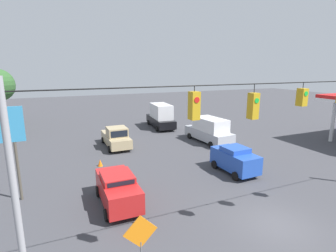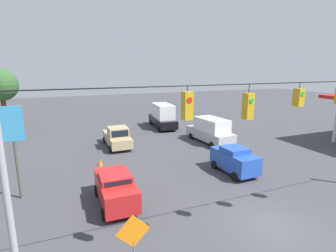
{
  "view_description": "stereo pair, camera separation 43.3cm",
  "coord_description": "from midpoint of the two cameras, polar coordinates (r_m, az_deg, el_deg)",
  "views": [
    {
      "loc": [
        9.87,
        8.71,
        7.86
      ],
      "look_at": [
        1.29,
        -10.88,
        3.09
      ],
      "focal_mm": 28.0,
      "sensor_mm": 36.0,
      "label": 1
    },
    {
      "loc": [
        9.47,
        8.88,
        7.86
      ],
      "look_at": [
        1.29,
        -10.88,
        3.09
      ],
      "focal_mm": 28.0,
      "sensor_mm": 36.0,
      "label": 2
    }
  ],
  "objects": [
    {
      "name": "traffic_cone_nearest",
      "position": [
        13.3,
        -7.0,
        -22.28
      ],
      "size": [
        0.4,
        0.4,
        0.57
      ],
      "primitive_type": "cone",
      "color": "orange",
      "rests_on": "ground_plane"
    },
    {
      "name": "sedan_blue_crossing_near",
      "position": [
        20.71,
        14.84,
        -7.09
      ],
      "size": [
        2.14,
        3.97,
        2.01
      ],
      "color": "#234CB2",
      "rests_on": "ground_plane"
    },
    {
      "name": "box_truck_silver_oncoming_far",
      "position": [
        28.48,
        9.67,
        -0.92
      ],
      "size": [
        2.85,
        6.24,
        2.63
      ],
      "color": "#A8AAB2",
      "rests_on": "ground_plane"
    },
    {
      "name": "overhead_signal_span",
      "position": [
        12.81,
        26.29,
        -1.03
      ],
      "size": [
        22.47,
        0.38,
        7.66
      ],
      "color": "#939399",
      "rests_on": "ground_plane"
    },
    {
      "name": "tree_horizon_left",
      "position": [
        35.57,
        -32.29,
        7.43
      ],
      "size": [
        3.67,
        3.67,
        7.8
      ],
      "color": "#4C3823",
      "rests_on": "ground_plane"
    },
    {
      "name": "work_zone_sign",
      "position": [
        10.16,
        -6.28,
        -22.84
      ],
      "size": [
        1.27,
        0.06,
        2.84
      ],
      "color": "slate",
      "rests_on": "ground_plane"
    },
    {
      "name": "traffic_cone_second",
      "position": [
        16.31,
        -10.06,
        -15.32
      ],
      "size": [
        0.4,
        0.4,
        0.57
      ],
      "primitive_type": "cone",
      "color": "orange",
      "rests_on": "ground_plane"
    },
    {
      "name": "ground_plane",
      "position": [
        15.26,
        22.78,
        -19.53
      ],
      "size": [
        140.0,
        140.0,
        0.0
      ],
      "primitive_type": "plane",
      "color": "#3D3D42"
    },
    {
      "name": "sedan_red_parked_shoulder",
      "position": [
        15.99,
        -10.59,
        -13.11
      ],
      "size": [
        2.13,
        4.51,
        1.9
      ],
      "color": "red",
      "rests_on": "ground_plane"
    },
    {
      "name": "box_truck_black_oncoming_deep",
      "position": [
        35.0,
        -0.8,
        2.17
      ],
      "size": [
        2.87,
        6.76,
        3.17
      ],
      "color": "black",
      "rests_on": "ground_plane"
    },
    {
      "name": "traffic_cone_third",
      "position": [
        19.12,
        -12.18,
        -11.08
      ],
      "size": [
        0.4,
        0.4,
        0.57
      ],
      "primitive_type": "cone",
      "color": "orange",
      "rests_on": "ground_plane"
    },
    {
      "name": "pickup_truck_tan_withflow_far",
      "position": [
        27.04,
        -10.55,
        -2.4
      ],
      "size": [
        2.26,
        5.34,
        2.12
      ],
      "color": "tan",
      "rests_on": "ground_plane"
    },
    {
      "name": "traffic_cone_fourth",
      "position": [
        22.31,
        -14.0,
        -7.68
      ],
      "size": [
        0.4,
        0.4,
        0.57
      ],
      "primitive_type": "cone",
      "color": "orange",
      "rests_on": "ground_plane"
    }
  ]
}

